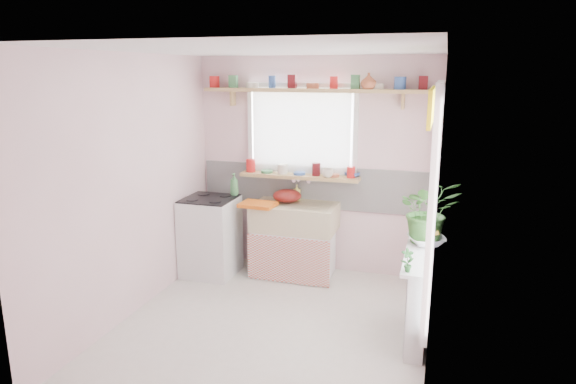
% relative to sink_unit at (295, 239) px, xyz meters
% --- Properties ---
extents(room, '(3.20, 3.20, 3.20)m').
position_rel_sink_unit_xyz_m(room, '(0.81, -0.43, 0.94)').
color(room, white).
rests_on(room, ground).
extents(sink_unit, '(0.95, 0.65, 1.11)m').
position_rel_sink_unit_xyz_m(sink_unit, '(0.00, 0.00, 0.00)').
color(sink_unit, white).
rests_on(sink_unit, ground).
extents(cooker, '(0.58, 0.58, 0.93)m').
position_rel_sink_unit_xyz_m(cooker, '(-0.95, -0.24, 0.03)').
color(cooker, white).
rests_on(cooker, ground).
extents(radiator_ledge, '(0.22, 0.95, 0.78)m').
position_rel_sink_unit_xyz_m(radiator_ledge, '(1.45, -1.09, -0.03)').
color(radiator_ledge, white).
rests_on(radiator_ledge, ground).
extents(windowsill, '(1.40, 0.22, 0.04)m').
position_rel_sink_unit_xyz_m(windowsill, '(-0.00, 0.19, 0.71)').
color(windowsill, tan).
rests_on(windowsill, room).
extents(pine_shelf, '(2.52, 0.24, 0.04)m').
position_rel_sink_unit_xyz_m(pine_shelf, '(0.15, 0.18, 1.69)').
color(pine_shelf, tan).
rests_on(pine_shelf, room).
extents(shelf_crockery, '(2.47, 0.11, 0.12)m').
position_rel_sink_unit_xyz_m(shelf_crockery, '(0.15, 0.18, 1.76)').
color(shelf_crockery, red).
rests_on(shelf_crockery, pine_shelf).
extents(sill_crockery, '(1.35, 0.11, 0.12)m').
position_rel_sink_unit_xyz_m(sill_crockery, '(-0.02, 0.19, 0.78)').
color(sill_crockery, red).
rests_on(sill_crockery, windowsill).
extents(dish_tray, '(0.41, 0.32, 0.04)m').
position_rel_sink_unit_xyz_m(dish_tray, '(-0.38, -0.19, 0.44)').
color(dish_tray, orange).
rests_on(dish_tray, sink_unit).
extents(colander, '(0.33, 0.33, 0.15)m').
position_rel_sink_unit_xyz_m(colander, '(-0.12, 0.08, 0.49)').
color(colander, '#611310').
rests_on(colander, sink_unit).
extents(jade_plant, '(0.65, 0.60, 0.61)m').
position_rel_sink_unit_xyz_m(jade_plant, '(1.48, -0.69, 0.65)').
color(jade_plant, '#366829').
rests_on(jade_plant, radiator_ledge).
extents(fruit_bowl, '(0.43, 0.43, 0.08)m').
position_rel_sink_unit_xyz_m(fruit_bowl, '(1.48, -0.77, 0.38)').
color(fruit_bowl, white).
rests_on(fruit_bowl, radiator_ledge).
extents(herb_pot, '(0.12, 0.10, 0.19)m').
position_rel_sink_unit_xyz_m(herb_pot, '(1.36, -1.49, 0.44)').
color(herb_pot, '#28662A').
rests_on(herb_pot, radiator_ledge).
extents(soap_bottle_sink, '(0.10, 0.10, 0.18)m').
position_rel_sink_unit_xyz_m(soap_bottle_sink, '(-0.04, 0.21, 0.51)').
color(soap_bottle_sink, '#F1EE6B').
rests_on(soap_bottle_sink, sink_unit).
extents(sill_cup, '(0.13, 0.13, 0.10)m').
position_rel_sink_unit_xyz_m(sill_cup, '(0.35, 0.13, 0.78)').
color(sill_cup, beige).
rests_on(sill_cup, windowsill).
extents(sill_bowl, '(0.22, 0.22, 0.05)m').
position_rel_sink_unit_xyz_m(sill_bowl, '(0.61, 0.25, 0.76)').
color(sill_bowl, '#2E4F98').
rests_on(sill_bowl, windowsill).
extents(shelf_vase, '(0.17, 0.17, 0.17)m').
position_rel_sink_unit_xyz_m(shelf_vase, '(0.77, 0.12, 1.79)').
color(shelf_vase, '#B05936').
rests_on(shelf_vase, pine_shelf).
extents(cooker_bottle, '(0.10, 0.10, 0.26)m').
position_rel_sink_unit_xyz_m(cooker_bottle, '(-0.73, -0.02, 0.61)').
color(cooker_bottle, '#478E50').
rests_on(cooker_bottle, cooker).
extents(fruit, '(0.20, 0.14, 0.10)m').
position_rel_sink_unit_xyz_m(fruit, '(1.49, -0.76, 0.45)').
color(fruit, orange).
rests_on(fruit, fruit_bowl).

